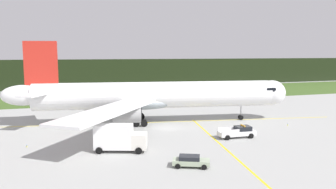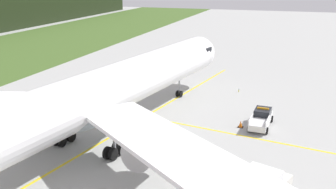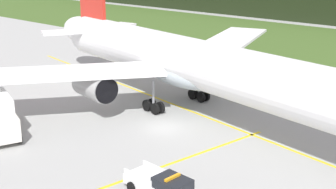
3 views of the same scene
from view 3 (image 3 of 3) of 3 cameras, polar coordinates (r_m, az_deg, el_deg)
The scene contains 5 objects.
ground at distance 44.10m, azimuth -0.40°, elevation -4.00°, with size 320.00×320.00×0.00m, color #A0A19E.
taxiway_centerline_main at distance 47.75m, azimuth 3.58°, elevation -2.34°, with size 70.28×0.30×0.01m, color yellow.
airliner at distance 46.97m, azimuth 2.94°, elevation 3.77°, with size 52.92×47.47×15.04m.
ops_pickup_truck at distance 31.69m, azimuth -0.52°, elevation -11.18°, with size 5.87×2.45×1.94m.
apron_cone at distance 34.05m, azimuth 0.44°, elevation -10.06°, with size 0.61×0.61×0.76m.
Camera 3 is at (27.38, -30.64, 16.01)m, focal length 49.75 mm.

